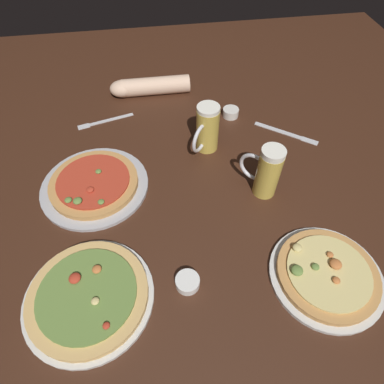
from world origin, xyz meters
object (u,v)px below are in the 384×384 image
(pizza_plate_near, at_px, (327,274))
(knife_right, at_px, (286,133))
(fork_left, at_px, (104,121))
(beer_mug_dark, at_px, (267,172))
(pizza_plate_far, at_px, (94,184))
(ramekin_sauce, at_px, (231,113))
(pizza_plate_side, at_px, (88,296))
(diner_arm, at_px, (147,87))
(ramekin_butter, at_px, (188,282))
(beer_mug_amber, at_px, (207,129))

(pizza_plate_near, distance_m, knife_right, 0.57)
(fork_left, bearing_deg, beer_mug_dark, -40.14)
(pizza_plate_far, distance_m, fork_left, 0.33)
(beer_mug_dark, distance_m, ramekin_sauce, 0.39)
(ramekin_sauce, height_order, knife_right, ramekin_sauce)
(pizza_plate_far, bearing_deg, pizza_plate_side, -89.99)
(pizza_plate_far, distance_m, pizza_plate_side, 0.37)
(fork_left, relative_size, diner_arm, 0.65)
(pizza_plate_side, distance_m, fork_left, 0.70)
(beer_mug_dark, distance_m, diner_arm, 0.67)
(beer_mug_dark, relative_size, ramekin_sauce, 2.87)
(pizza_plate_side, distance_m, knife_right, 0.87)
(pizza_plate_near, distance_m, ramekin_butter, 0.36)
(pizza_plate_far, height_order, knife_right, pizza_plate_far)
(pizza_plate_side, xyz_separation_m, ramekin_butter, (0.25, 0.00, -0.00))
(pizza_plate_side, bearing_deg, ramekin_sauce, 52.23)
(fork_left, bearing_deg, pizza_plate_near, -51.64)
(pizza_plate_near, bearing_deg, beer_mug_amber, 112.41)
(beer_mug_amber, bearing_deg, pizza_plate_side, -127.75)
(pizza_plate_near, xyz_separation_m, ramekin_sauce, (-0.09, 0.69, -0.00))
(diner_arm, bearing_deg, ramekin_butter, -86.92)
(fork_left, bearing_deg, beer_mug_amber, -29.30)
(ramekin_sauce, bearing_deg, fork_left, 175.41)
(knife_right, relative_size, diner_arm, 0.62)
(ramekin_butter, bearing_deg, pizza_plate_side, -179.85)
(beer_mug_amber, distance_m, ramekin_butter, 0.52)
(beer_mug_dark, relative_size, beer_mug_amber, 1.04)
(beer_mug_amber, bearing_deg, fork_left, 150.70)
(pizza_plate_side, bearing_deg, pizza_plate_near, -3.26)
(knife_right, bearing_deg, ramekin_butter, -130.41)
(pizza_plate_far, height_order, diner_arm, diner_arm)
(pizza_plate_far, height_order, ramekin_butter, pizza_plate_far)
(beer_mug_dark, relative_size, diner_arm, 0.54)
(knife_right, bearing_deg, pizza_plate_far, -167.10)
(beer_mug_dark, height_order, diner_arm, beer_mug_dark)
(pizza_plate_far, xyz_separation_m, ramekin_butter, (0.25, -0.37, -0.00))
(beer_mug_amber, bearing_deg, knife_right, 5.41)
(beer_mug_amber, bearing_deg, ramekin_sauce, 52.18)
(pizza_plate_near, bearing_deg, pizza_plate_side, 176.74)
(fork_left, bearing_deg, ramekin_butter, -72.23)
(pizza_plate_side, distance_m, beer_mug_dark, 0.60)
(pizza_plate_side, xyz_separation_m, knife_right, (0.69, 0.52, -0.01))
(knife_right, height_order, diner_arm, diner_arm)
(beer_mug_amber, height_order, knife_right, beer_mug_amber)
(fork_left, bearing_deg, pizza_plate_far, -93.90)
(pizza_plate_far, xyz_separation_m, pizza_plate_side, (0.00, -0.37, 0.00))
(pizza_plate_near, xyz_separation_m, diner_arm, (-0.40, 0.89, 0.02))
(ramekin_butter, height_order, diner_arm, diner_arm)
(fork_left, distance_m, diner_arm, 0.24)
(pizza_plate_side, bearing_deg, beer_mug_amber, 52.25)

